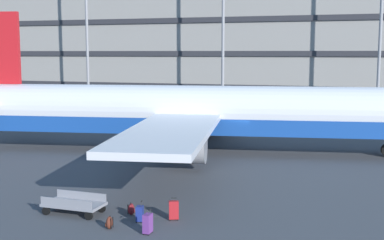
{
  "coord_description": "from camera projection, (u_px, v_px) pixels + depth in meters",
  "views": [
    {
      "loc": [
        7.69,
        -34.41,
        6.96
      ],
      "look_at": [
        -1.31,
        -5.48,
        3.0
      ],
      "focal_mm": 48.69,
      "sensor_mm": 36.0,
      "label": 1
    }
  ],
  "objects": [
    {
      "name": "ground_plane",
      "position": [
        234.0,
        154.0,
        35.75
      ],
      "size": [
        600.0,
        600.0,
        0.0
      ],
      "primitive_type": "plane",
      "color": "#424449"
    },
    {
      "name": "terminal_structure",
      "position": [
        300.0,
        38.0,
        75.46
      ],
      "size": [
        149.84,
        17.97,
        18.06
      ],
      "color": "gray",
      "rests_on": "ground_plane"
    },
    {
      "name": "airliner",
      "position": [
        199.0,
        113.0,
        36.22
      ],
      "size": [
        37.99,
        30.97,
        9.84
      ],
      "color": "silver",
      "rests_on": "ground_plane"
    },
    {
      "name": "suitcase_scuffed",
      "position": [
        148.0,
        223.0,
        20.03
      ],
      "size": [
        0.29,
        0.43,
        0.98
      ],
      "color": "#72388C",
      "rests_on": "ground_plane"
    },
    {
      "name": "suitcase_large",
      "position": [
        174.0,
        210.0,
        21.66
      ],
      "size": [
        0.45,
        0.34,
        0.97
      ],
      "color": "#B21E23",
      "rests_on": "ground_plane"
    },
    {
      "name": "suitcase_navy",
      "position": [
        140.0,
        213.0,
        21.44
      ],
      "size": [
        0.34,
        0.41,
        0.89
      ],
      "color": "navy",
      "rests_on": "ground_plane"
    },
    {
      "name": "backpack_teal",
      "position": [
        109.0,
        223.0,
        20.6
      ],
      "size": [
        0.31,
        0.4,
        0.56
      ],
      "color": "#592619",
      "rests_on": "ground_plane"
    },
    {
      "name": "backpack_small",
      "position": [
        131.0,
        209.0,
        22.38
      ],
      "size": [
        0.33,
        0.37,
        0.56
      ],
      "color": "maroon",
      "rests_on": "ground_plane"
    },
    {
      "name": "baggage_cart",
      "position": [
        74.0,
        204.0,
        22.52
      ],
      "size": [
        3.32,
        1.38,
        0.82
      ],
      "color": "gray",
      "rests_on": "ground_plane"
    }
  ]
}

